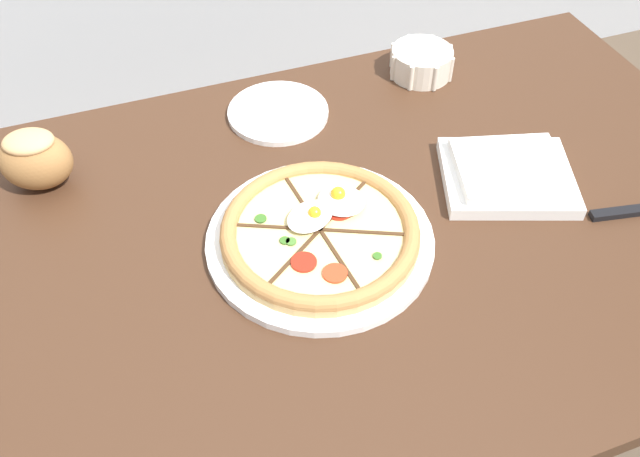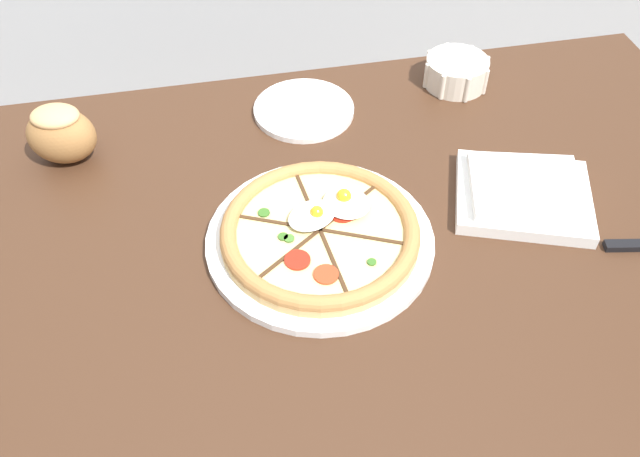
{
  "view_description": "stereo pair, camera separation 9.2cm",
  "coord_description": "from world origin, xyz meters",
  "px_view_note": "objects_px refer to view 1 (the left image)",
  "views": [
    {
      "loc": [
        -0.28,
        -0.6,
        1.47
      ],
      "look_at": [
        -0.06,
        -0.01,
        0.8
      ],
      "focal_mm": 38.0,
      "sensor_mm": 36.0,
      "label": 1
    },
    {
      "loc": [
        -0.19,
        -0.63,
        1.47
      ],
      "look_at": [
        -0.06,
        -0.01,
        0.8
      ],
      "focal_mm": 38.0,
      "sensor_mm": 36.0,
      "label": 2
    }
  ],
  "objects_px": {
    "napkin_folded": "(508,174)",
    "pizza": "(320,234)",
    "dining_table": "(356,276)",
    "side_saucer": "(278,112)",
    "ramekin_bowl": "(421,61)",
    "bread_piece_near": "(35,159)"
  },
  "relations": [
    {
      "from": "side_saucer",
      "to": "pizza",
      "type": "bearing_deg",
      "value": -96.35
    },
    {
      "from": "side_saucer",
      "to": "dining_table",
      "type": "bearing_deg",
      "value": -83.82
    },
    {
      "from": "ramekin_bowl",
      "to": "bread_piece_near",
      "type": "xyz_separation_m",
      "value": [
        -0.66,
        -0.07,
        0.02
      ]
    },
    {
      "from": "pizza",
      "to": "dining_table",
      "type": "bearing_deg",
      "value": 12.53
    },
    {
      "from": "pizza",
      "to": "ramekin_bowl",
      "type": "xyz_separation_m",
      "value": [
        0.31,
        0.32,
        0.01
      ]
    },
    {
      "from": "ramekin_bowl",
      "to": "napkin_folded",
      "type": "distance_m",
      "value": 0.3
    },
    {
      "from": "dining_table",
      "to": "side_saucer",
      "type": "height_order",
      "value": "side_saucer"
    },
    {
      "from": "ramekin_bowl",
      "to": "napkin_folded",
      "type": "xyz_separation_m",
      "value": [
        -0.0,
        -0.3,
        -0.01
      ]
    },
    {
      "from": "napkin_folded",
      "to": "ramekin_bowl",
      "type": "bearing_deg",
      "value": 89.47
    },
    {
      "from": "ramekin_bowl",
      "to": "napkin_folded",
      "type": "height_order",
      "value": "ramekin_bowl"
    },
    {
      "from": "pizza",
      "to": "ramekin_bowl",
      "type": "distance_m",
      "value": 0.45
    },
    {
      "from": "dining_table",
      "to": "ramekin_bowl",
      "type": "bearing_deg",
      "value": 51.57
    },
    {
      "from": "dining_table",
      "to": "napkin_folded",
      "type": "xyz_separation_m",
      "value": [
        0.24,
        0.01,
        0.13
      ]
    },
    {
      "from": "ramekin_bowl",
      "to": "bread_piece_near",
      "type": "distance_m",
      "value": 0.66
    },
    {
      "from": "ramekin_bowl",
      "to": "pizza",
      "type": "bearing_deg",
      "value": -133.68
    },
    {
      "from": "bread_piece_near",
      "to": "side_saucer",
      "type": "bearing_deg",
      "value": 6.16
    },
    {
      "from": "napkin_folded",
      "to": "pizza",
      "type": "bearing_deg",
      "value": -176.13
    },
    {
      "from": "dining_table",
      "to": "bread_piece_near",
      "type": "xyz_separation_m",
      "value": [
        -0.41,
        0.24,
        0.16
      ]
    },
    {
      "from": "dining_table",
      "to": "side_saucer",
      "type": "relative_size",
      "value": 7.41
    },
    {
      "from": "dining_table",
      "to": "pizza",
      "type": "distance_m",
      "value": 0.15
    },
    {
      "from": "napkin_folded",
      "to": "side_saucer",
      "type": "relative_size",
      "value": 1.4
    },
    {
      "from": "napkin_folded",
      "to": "side_saucer",
      "type": "distance_m",
      "value": 0.39
    }
  ]
}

